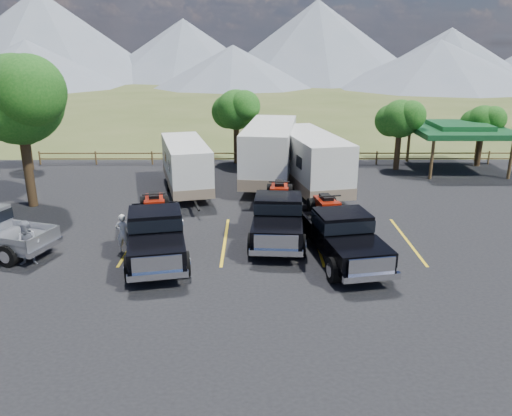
{
  "coord_description": "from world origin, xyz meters",
  "views": [
    {
      "loc": [
        -0.69,
        -16.3,
        8.27
      ],
      "look_at": [
        -0.64,
        3.84,
        1.6
      ],
      "focal_mm": 35.0,
      "sensor_mm": 36.0,
      "label": 1
    }
  ],
  "objects_px": {
    "trailer_center": "(270,153)",
    "person_a": "(123,233)",
    "pavilion": "(459,129)",
    "tree_big_nw": "(17,100)",
    "person_b": "(28,243)",
    "trailer_right": "(310,162)",
    "rig_right": "(339,231)",
    "trailer_left": "(186,166)",
    "rig_left": "(156,230)",
    "rig_center": "(278,214)"
  },
  "relations": [
    {
      "from": "trailer_center",
      "to": "person_a",
      "type": "distance_m",
      "value": 12.47
    },
    {
      "from": "pavilion",
      "to": "trailer_center",
      "type": "relative_size",
      "value": 0.59
    },
    {
      "from": "tree_big_nw",
      "to": "person_b",
      "type": "height_order",
      "value": "tree_big_nw"
    },
    {
      "from": "tree_big_nw",
      "to": "trailer_center",
      "type": "bearing_deg",
      "value": 19.31
    },
    {
      "from": "tree_big_nw",
      "to": "trailer_right",
      "type": "xyz_separation_m",
      "value": [
        15.0,
        2.61,
        -3.79
      ]
    },
    {
      "from": "rig_right",
      "to": "trailer_left",
      "type": "bearing_deg",
      "value": 117.74
    },
    {
      "from": "tree_big_nw",
      "to": "pavilion",
      "type": "height_order",
      "value": "tree_big_nw"
    },
    {
      "from": "rig_left",
      "to": "trailer_right",
      "type": "xyz_separation_m",
      "value": [
        7.15,
        9.08,
        0.7
      ]
    },
    {
      "from": "rig_center",
      "to": "trailer_left",
      "type": "relative_size",
      "value": 0.79
    },
    {
      "from": "trailer_left",
      "to": "person_a",
      "type": "bearing_deg",
      "value": -113.62
    },
    {
      "from": "rig_left",
      "to": "person_a",
      "type": "xyz_separation_m",
      "value": [
        -1.41,
        0.27,
        -0.24
      ]
    },
    {
      "from": "trailer_center",
      "to": "person_a",
      "type": "height_order",
      "value": "trailer_center"
    },
    {
      "from": "rig_right",
      "to": "trailer_left",
      "type": "xyz_separation_m",
      "value": [
        -7.35,
        9.28,
        0.48
      ]
    },
    {
      "from": "pavilion",
      "to": "trailer_right",
      "type": "distance_m",
      "value": 11.87
    },
    {
      "from": "rig_center",
      "to": "trailer_center",
      "type": "height_order",
      "value": "trailer_center"
    },
    {
      "from": "pavilion",
      "to": "rig_left",
      "type": "distance_m",
      "value": 22.91
    },
    {
      "from": "pavilion",
      "to": "rig_right",
      "type": "distance_m",
      "value": 17.96
    },
    {
      "from": "pavilion",
      "to": "trailer_right",
      "type": "relative_size",
      "value": 0.64
    },
    {
      "from": "rig_left",
      "to": "trailer_center",
      "type": "distance_m",
      "value": 12.04
    },
    {
      "from": "pavilion",
      "to": "trailer_right",
      "type": "height_order",
      "value": "trailer_right"
    },
    {
      "from": "rig_right",
      "to": "rig_left",
      "type": "bearing_deg",
      "value": 168.06
    },
    {
      "from": "pavilion",
      "to": "rig_right",
      "type": "height_order",
      "value": "pavilion"
    },
    {
      "from": "trailer_left",
      "to": "rig_center",
      "type": "bearing_deg",
      "value": -69.04
    },
    {
      "from": "person_a",
      "to": "person_b",
      "type": "height_order",
      "value": "person_b"
    },
    {
      "from": "rig_right",
      "to": "person_b",
      "type": "relative_size",
      "value": 3.81
    },
    {
      "from": "rig_center",
      "to": "rig_right",
      "type": "relative_size",
      "value": 0.98
    },
    {
      "from": "trailer_right",
      "to": "person_a",
      "type": "distance_m",
      "value": 12.32
    },
    {
      "from": "person_a",
      "to": "person_b",
      "type": "xyz_separation_m",
      "value": [
        -3.34,
        -1.27,
        0.07
      ]
    },
    {
      "from": "rig_center",
      "to": "person_a",
      "type": "xyz_separation_m",
      "value": [
        -6.46,
        -1.75,
        -0.23
      ]
    },
    {
      "from": "trailer_right",
      "to": "rig_left",
      "type": "bearing_deg",
      "value": -140.72
    },
    {
      "from": "person_b",
      "to": "trailer_left",
      "type": "bearing_deg",
      "value": 56.69
    },
    {
      "from": "rig_left",
      "to": "rig_right",
      "type": "xyz_separation_m",
      "value": [
        7.4,
        -0.17,
        -0.02
      ]
    },
    {
      "from": "person_b",
      "to": "tree_big_nw",
      "type": "bearing_deg",
      "value": 104.61
    },
    {
      "from": "rig_right",
      "to": "pavilion",
      "type": "bearing_deg",
      "value": 44.18
    },
    {
      "from": "rig_left",
      "to": "rig_center",
      "type": "xyz_separation_m",
      "value": [
        5.05,
        2.03,
        -0.01
      ]
    },
    {
      "from": "trailer_right",
      "to": "rig_right",
      "type": "bearing_deg",
      "value": -100.97
    },
    {
      "from": "rig_center",
      "to": "person_b",
      "type": "relative_size",
      "value": 3.75
    },
    {
      "from": "rig_right",
      "to": "trailer_right",
      "type": "distance_m",
      "value": 9.28
    },
    {
      "from": "pavilion",
      "to": "tree_big_nw",
      "type": "bearing_deg",
      "value": -162.66
    },
    {
      "from": "rig_left",
      "to": "person_b",
      "type": "relative_size",
      "value": 3.88
    },
    {
      "from": "trailer_center",
      "to": "trailer_right",
      "type": "bearing_deg",
      "value": -32.67
    },
    {
      "from": "rig_left",
      "to": "rig_center",
      "type": "bearing_deg",
      "value": 10.48
    },
    {
      "from": "pavilion",
      "to": "trailer_left",
      "type": "distance_m",
      "value": 18.48
    },
    {
      "from": "rig_right",
      "to": "trailer_right",
      "type": "height_order",
      "value": "trailer_right"
    },
    {
      "from": "trailer_left",
      "to": "person_b",
      "type": "bearing_deg",
      "value": -129.64
    },
    {
      "from": "tree_big_nw",
      "to": "trailer_right",
      "type": "relative_size",
      "value": 0.81
    },
    {
      "from": "trailer_center",
      "to": "person_b",
      "type": "bearing_deg",
      "value": -121.63
    },
    {
      "from": "tree_big_nw",
      "to": "pavilion",
      "type": "xyz_separation_m",
      "value": [
        25.55,
        7.97,
        -2.81
      ]
    },
    {
      "from": "trailer_left",
      "to": "trailer_right",
      "type": "distance_m",
      "value": 7.11
    },
    {
      "from": "rig_left",
      "to": "person_b",
      "type": "height_order",
      "value": "rig_left"
    }
  ]
}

